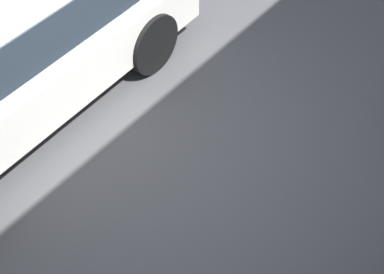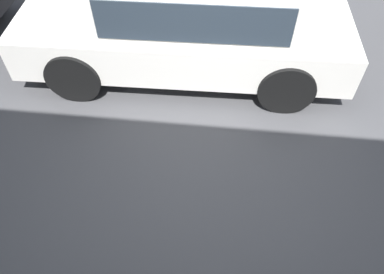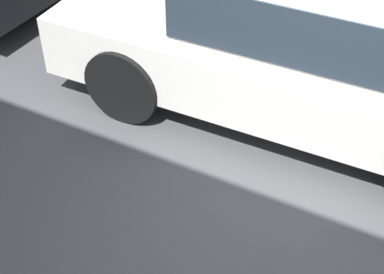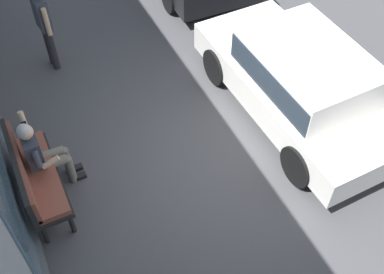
{
  "view_description": "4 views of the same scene",
  "coord_description": "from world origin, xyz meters",
  "views": [
    {
      "loc": [
        2.67,
        2.6,
        4.28
      ],
      "look_at": [
        0.5,
        0.87,
        1.19
      ],
      "focal_mm": 55.0,
      "sensor_mm": 36.0,
      "label": 1
    },
    {
      "loc": [
        -0.1,
        2.6,
        3.37
      ],
      "look_at": [
        0.11,
        0.64,
        1.01
      ],
      "focal_mm": 35.0,
      "sensor_mm": 36.0,
      "label": 2
    },
    {
      "loc": [
        -0.68,
        2.6,
        3.21
      ],
      "look_at": [
        0.44,
        0.48,
        1.16
      ],
      "focal_mm": 55.0,
      "sensor_mm": 36.0,
      "label": 3
    },
    {
      "loc": [
        -4.17,
        2.6,
        6.17
      ],
      "look_at": [
        -0.03,
        0.61,
        0.85
      ],
      "focal_mm": 45.0,
      "sensor_mm": 36.0,
      "label": 4
    }
  ],
  "objects": [
    {
      "name": "ground_plane",
      "position": [
        0.0,
        0.0,
        0.0
      ],
      "size": [
        60.0,
        60.0,
        0.0
      ],
      "primitive_type": "plane",
      "color": "#424244"
    },
    {
      "name": "parked_car_mid",
      "position": [
        0.37,
        -1.57,
        0.79
      ],
      "size": [
        4.19,
        1.91,
        1.44
      ],
      "color": "white",
      "rests_on": "ground_plane"
    }
  ]
}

